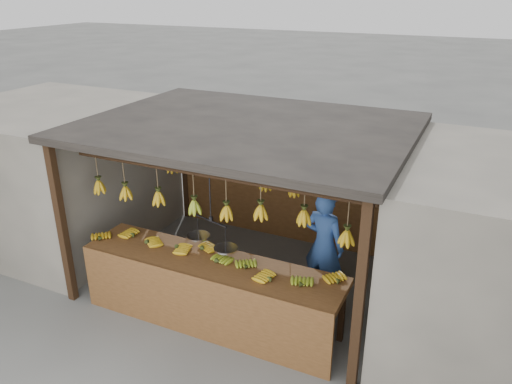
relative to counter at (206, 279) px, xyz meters
The scene contains 8 objects.
ground 1.42m from the counter, 91.66° to the left, with size 80.00×80.00×0.00m, color #5B5B57.
stall 2.00m from the counter, 91.31° to the left, with size 4.30×3.30×2.40m.
neighbor_left 3.86m from the counter, 161.39° to the left, with size 3.00×3.00×2.30m, color slate.
counter is the anchor object (origin of this frame).
hanging_bananas 1.52m from the counter, 92.12° to the left, with size 3.60×2.26×0.40m.
balance_scale 0.50m from the counter, 99.39° to the left, with size 0.76×0.43×0.90m.
vendor 1.69m from the counter, 48.91° to the left, with size 0.59×0.39×1.61m, color #3359A5.
bag_bundles 3.22m from the counter, 53.51° to the left, with size 0.08×0.26×1.23m.
Camera 1 is at (2.85, -5.76, 4.11)m, focal length 35.00 mm.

